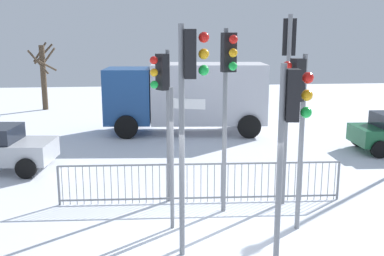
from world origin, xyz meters
TOP-DOWN VIEW (x-y plane):
  - ground_plane at (0.00, 0.00)m, footprint 60.00×60.00m
  - traffic_light_foreground_right at (0.52, 1.79)m, footprint 0.36×0.56m
  - traffic_light_rear_right at (2.17, 2.41)m, footprint 0.37×0.56m
  - traffic_light_foreground_left at (-0.96, 2.70)m, footprint 0.51×0.42m
  - traffic_light_rear_left at (1.10, -1.10)m, footprint 0.57×0.35m
  - traffic_light_mid_right at (-0.59, -0.24)m, footprint 0.57×0.34m
  - traffic_light_mid_left at (1.84, 0.71)m, footprint 0.57×0.35m
  - direction_sign_post at (-0.80, 1.04)m, footprint 0.76×0.29m
  - pedestrian_guard_railing at (-0.00, 2.59)m, footprint 7.44×0.45m
  - delivery_truck at (0.48, 11.24)m, footprint 7.22×3.22m
  - bare_tree_centre at (-7.28, 18.41)m, footprint 1.54×1.59m

SIDE VIEW (x-z plane):
  - ground_plane at x=0.00m, z-range 0.00..0.00m
  - pedestrian_guard_railing at x=0.00m, z-range 0.02..1.09m
  - delivery_truck at x=0.48m, z-range 0.19..3.29m
  - direction_sign_post at x=-0.80m, z-range 0.19..3.44m
  - bare_tree_centre at x=-7.28m, z-range 0.13..4.06m
  - traffic_light_rear_left at x=1.10m, z-range 0.91..4.80m
  - traffic_light_mid_left at x=1.84m, z-range 0.92..4.89m
  - traffic_light_foreground_left at x=-0.96m, z-range 0.93..4.93m
  - traffic_light_foreground_right at x=0.52m, z-range 1.05..5.56m
  - traffic_light_mid_right at x=-0.59m, z-range 1.06..5.63m
  - traffic_light_rear_right at x=2.17m, z-range 1.12..5.97m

